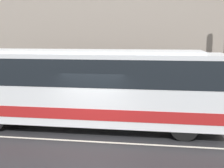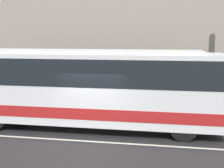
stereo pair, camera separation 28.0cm
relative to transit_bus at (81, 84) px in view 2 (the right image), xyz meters
The scene contains 5 objects.
ground_plane 2.71m from the transit_bus, 67.38° to the right, with size 60.00×60.00×0.00m, color #262628.
sidewalk 4.17m from the transit_bus, 78.42° to the left, with size 60.00×2.95×0.12m.
building_facade 6.52m from the transit_bus, 81.91° to the left, with size 60.00×0.35×11.62m.
lane_stripe 2.71m from the transit_bus, 67.38° to the right, with size 54.00×0.14×0.01m.
transit_bus is the anchor object (origin of this frame).
Camera 2 is at (2.90, -10.92, 3.92)m, focal length 50.00 mm.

